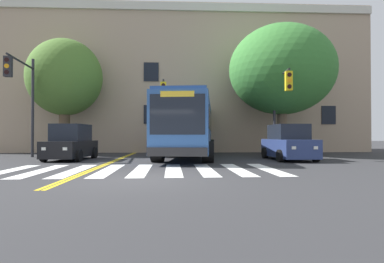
% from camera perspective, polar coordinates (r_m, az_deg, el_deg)
% --- Properties ---
extents(ground_plane, '(120.00, 120.00, 0.00)m').
position_cam_1_polar(ground_plane, '(8.89, -10.60, -9.00)').
color(ground_plane, '#303033').
extents(crosswalk, '(10.16, 4.42, 0.01)m').
position_cam_1_polar(crosswalk, '(11.22, -9.65, -7.26)').
color(crosswalk, white).
rests_on(crosswalk, ground).
extents(lane_line_yellow_inner, '(0.12, 36.00, 0.01)m').
position_cam_1_polar(lane_line_yellow_inner, '(25.31, -10.07, -3.63)').
color(lane_line_yellow_inner, gold).
rests_on(lane_line_yellow_inner, ground).
extents(lane_line_yellow_outer, '(0.12, 36.00, 0.01)m').
position_cam_1_polar(lane_line_yellow_outer, '(25.29, -9.71, -3.64)').
color(lane_line_yellow_outer, gold).
rests_on(lane_line_yellow_outer, ground).
extents(city_bus, '(3.83, 11.33, 3.34)m').
position_cam_1_polar(city_bus, '(17.54, -0.62, 1.08)').
color(city_bus, '#2D5699').
rests_on(city_bus, ground).
extents(car_black_near_lane, '(2.08, 3.75, 1.86)m').
position_cam_1_polar(car_black_near_lane, '(16.90, -22.04, -2.16)').
color(car_black_near_lane, black).
rests_on(car_black_near_lane, ground).
extents(car_navy_far_lane, '(2.06, 3.88, 1.85)m').
position_cam_1_polar(car_navy_far_lane, '(16.40, 17.87, -2.21)').
color(car_navy_far_lane, navy).
rests_on(car_navy_far_lane, ground).
extents(traffic_light_near_corner, '(0.57, 3.50, 5.24)m').
position_cam_1_polar(traffic_light_near_corner, '(18.03, 16.42, 6.21)').
color(traffic_light_near_corner, '#28282D').
rests_on(traffic_light_near_corner, ground).
extents(traffic_light_far_corner, '(0.58, 3.41, 5.81)m').
position_cam_1_polar(traffic_light_far_corner, '(18.96, -29.43, 7.07)').
color(traffic_light_far_corner, '#28282D').
rests_on(traffic_light_far_corner, ground).
extents(traffic_light_overhead, '(0.35, 3.33, 4.79)m').
position_cam_1_polar(traffic_light_overhead, '(18.97, -5.36, 5.22)').
color(traffic_light_overhead, '#28282D').
rests_on(traffic_light_overhead, ground).
extents(street_tree_curbside_large, '(8.91, 8.71, 8.45)m').
position_cam_1_polar(street_tree_curbside_large, '(20.75, 16.73, 11.11)').
color(street_tree_curbside_large, brown).
rests_on(street_tree_curbside_large, ground).
extents(street_tree_curbside_small, '(6.04, 5.77, 7.75)m').
position_cam_1_polar(street_tree_curbside_small, '(22.13, -23.08, 9.37)').
color(street_tree_curbside_small, brown).
rests_on(street_tree_curbside_small, ground).
extents(building_facade, '(33.76, 6.40, 11.36)m').
position_cam_1_polar(building_facade, '(25.93, -7.14, 9.03)').
color(building_facade, tan).
rests_on(building_facade, ground).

